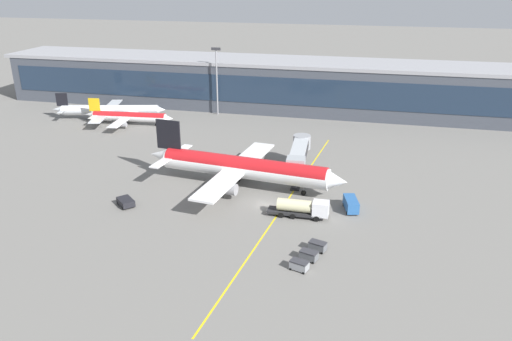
% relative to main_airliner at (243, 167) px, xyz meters
% --- Properties ---
extents(ground_plane, '(700.00, 700.00, 0.00)m').
position_rel_main_airliner_xyz_m(ground_plane, '(6.21, -7.59, -4.07)').
color(ground_plane, slate).
extents(apron_lead_in_line, '(8.36, 79.62, 0.01)m').
position_rel_main_airliner_xyz_m(apron_lead_in_line, '(9.89, -5.59, -4.07)').
color(apron_lead_in_line, yellow).
rests_on(apron_lead_in_line, ground_plane).
extents(terminal_building, '(189.16, 21.39, 15.26)m').
position_rel_main_airliner_xyz_m(terminal_building, '(-0.73, 63.62, 3.58)').
color(terminal_building, '#424751').
rests_on(terminal_building, ground_plane).
extents(main_airliner, '(42.37, 33.51, 12.23)m').
position_rel_main_airliner_xyz_m(main_airliner, '(0.00, 0.00, 0.00)').
color(main_airliner, white).
rests_on(main_airliner, ground_plane).
extents(jet_bridge, '(4.82, 18.17, 6.76)m').
position_rel_main_airliner_xyz_m(jet_bridge, '(10.04, 8.74, 0.96)').
color(jet_bridge, '#B2B7BC').
rests_on(jet_bridge, ground_plane).
extents(fuel_tanker, '(10.80, 2.73, 3.25)m').
position_rel_main_airliner_xyz_m(fuel_tanker, '(13.74, -10.79, -2.33)').
color(fuel_tanker, '#232326').
rests_on(fuel_tanker, ground_plane).
extents(pushback_tug, '(4.36, 4.26, 1.40)m').
position_rel_main_airliner_xyz_m(pushback_tug, '(-18.80, -13.90, -3.22)').
color(pushback_tug, black).
rests_on(pushback_tug, ground_plane).
extents(crew_van, '(3.27, 5.36, 2.30)m').
position_rel_main_airliner_xyz_m(crew_van, '(21.96, -6.22, -2.76)').
color(crew_van, '#285B9E').
rests_on(crew_van, ground_plane).
extents(baggage_cart_0, '(2.99, 2.28, 1.48)m').
position_rel_main_airliner_xyz_m(baggage_cart_0, '(15.85, -27.76, -3.29)').
color(baggage_cart_0, gray).
rests_on(baggage_cart_0, ground_plane).
extents(baggage_cart_1, '(2.99, 2.28, 1.48)m').
position_rel_main_airliner_xyz_m(baggage_cart_1, '(16.82, -24.71, -3.29)').
color(baggage_cart_1, '#595B60').
rests_on(baggage_cart_1, ground_plane).
extents(baggage_cart_2, '(2.99, 2.28, 1.48)m').
position_rel_main_airliner_xyz_m(baggage_cart_2, '(17.79, -21.66, -3.29)').
color(baggage_cart_2, '#595B60').
rests_on(baggage_cart_2, ground_plane).
extents(commuter_jet_far, '(26.09, 20.61, 7.32)m').
position_rel_main_airliner_xyz_m(commuter_jet_far, '(-42.66, 35.06, -1.70)').
color(commuter_jet_far, white).
rests_on(commuter_jet_far, ground_plane).
extents(commuter_jet_near, '(32.60, 26.35, 7.77)m').
position_rel_main_airliner_xyz_m(commuter_jet_near, '(-51.07, 39.35, -1.29)').
color(commuter_jet_near, silver).
rests_on(commuter_jet_near, ground_plane).
extents(apron_light_mast_0, '(2.80, 0.50, 20.03)m').
position_rel_main_airliner_xyz_m(apron_light_mast_0, '(-21.61, 51.66, 7.86)').
color(apron_light_mast_0, gray).
rests_on(apron_light_mast_0, ground_plane).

